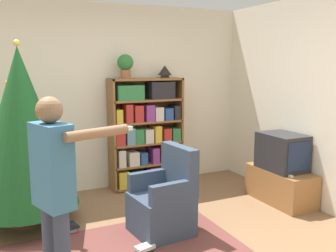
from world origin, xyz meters
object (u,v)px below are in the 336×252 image
armchair (164,203)px  christmas_tree (22,129)px  potted_plant (125,65)px  television (282,152)px  table_lamp (165,71)px  standing_person (55,188)px  bookshelf (146,133)px

armchair → christmas_tree: bearing=-128.2°
christmas_tree → potted_plant: christmas_tree is taller
television → table_lamp: table_lamp is taller
christmas_tree → standing_person: size_ratio=1.30×
christmas_tree → standing_person: (0.09, -1.65, -0.16)m
television → christmas_tree: bearing=168.1°
bookshelf → standing_person: size_ratio=1.01×
bookshelf → armchair: bookshelf is taller
television → potted_plant: size_ratio=1.78×
television → potted_plant: (-1.62, 1.34, 1.10)m
armchair → standing_person: (-1.21, -0.84, 0.59)m
christmas_tree → standing_person: 1.66m
television → standing_person: standing_person is taller
christmas_tree → television: bearing=-11.9°
standing_person → potted_plant: potted_plant is taller
television → table_lamp: size_ratio=2.94×
bookshelf → christmas_tree: 1.86m
television → potted_plant: bearing=140.5°
bookshelf → christmas_tree: christmas_tree is taller
bookshelf → television: bookshelf is taller
christmas_tree → armchair: christmas_tree is taller
potted_plant → television: bearing=-39.5°
table_lamp → bookshelf: bearing=-177.9°
table_lamp → armchair: bearing=-114.8°
table_lamp → christmas_tree: bearing=-160.7°
bookshelf → potted_plant: size_ratio=4.78×
bookshelf → christmas_tree: (-1.70, -0.69, 0.29)m
bookshelf → christmas_tree: bearing=-158.0°
table_lamp → potted_plant: bearing=180.0°
standing_person → table_lamp: size_ratio=7.78×
bookshelf → standing_person: (-1.62, -2.34, 0.13)m
standing_person → christmas_tree: bearing=164.0°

